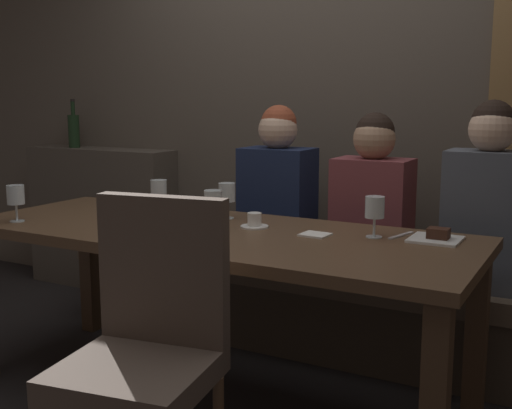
{
  "coord_description": "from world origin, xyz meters",
  "views": [
    {
      "loc": [
        1.43,
        -2.22,
        1.29
      ],
      "look_at": [
        0.15,
        0.12,
        0.84
      ],
      "focal_mm": 44.95,
      "sensor_mm": 36.0,
      "label": 1
    }
  ],
  "objects_px": {
    "wine_glass_center_front": "(159,191)",
    "fork_on_table": "(401,235)",
    "chair_near_side": "(148,335)",
    "wine_bottle_dark_red": "(74,130)",
    "dessert_plate": "(437,237)",
    "dining_table": "(212,250)",
    "wine_glass_far_right": "(375,209)",
    "espresso_cup": "(254,222)",
    "wine_glass_end_left": "(16,196)",
    "diner_redhead": "(278,187)",
    "diner_far_end": "(488,201)",
    "wine_glass_near_left": "(213,202)",
    "diner_bearded": "(373,197)",
    "wine_glass_near_right": "(227,194)",
    "banquette_bench": "(284,300)"
  },
  "relations": [
    {
      "from": "wine_glass_center_front",
      "to": "fork_on_table",
      "type": "relative_size",
      "value": 0.96
    },
    {
      "from": "wine_glass_center_front",
      "to": "chair_near_side",
      "type": "bearing_deg",
      "value": -54.88
    },
    {
      "from": "wine_bottle_dark_red",
      "to": "dessert_plate",
      "type": "distance_m",
      "value": 2.76
    },
    {
      "from": "dessert_plate",
      "to": "dining_table",
      "type": "bearing_deg",
      "value": -165.06
    },
    {
      "from": "wine_glass_far_right",
      "to": "dessert_plate",
      "type": "xyz_separation_m",
      "value": [
        0.23,
        0.06,
        -0.1
      ]
    },
    {
      "from": "chair_near_side",
      "to": "espresso_cup",
      "type": "distance_m",
      "value": 0.87
    },
    {
      "from": "espresso_cup",
      "to": "wine_bottle_dark_red",
      "type": "bearing_deg",
      "value": 154.73
    },
    {
      "from": "wine_glass_end_left",
      "to": "diner_redhead",
      "type": "bearing_deg",
      "value": 50.71
    },
    {
      "from": "chair_near_side",
      "to": "fork_on_table",
      "type": "bearing_deg",
      "value": 62.22
    },
    {
      "from": "diner_far_end",
      "to": "dessert_plate",
      "type": "bearing_deg",
      "value": -104.19
    },
    {
      "from": "dining_table",
      "to": "espresso_cup",
      "type": "xyz_separation_m",
      "value": [
        0.14,
        0.12,
        0.11
      ]
    },
    {
      "from": "diner_redhead",
      "to": "dining_table",
      "type": "bearing_deg",
      "value": -86.05
    },
    {
      "from": "espresso_cup",
      "to": "diner_redhead",
      "type": "bearing_deg",
      "value": 107.77
    },
    {
      "from": "wine_bottle_dark_red",
      "to": "dessert_plate",
      "type": "height_order",
      "value": "wine_bottle_dark_red"
    },
    {
      "from": "diner_redhead",
      "to": "espresso_cup",
      "type": "xyz_separation_m",
      "value": [
        0.19,
        -0.59,
        -0.06
      ]
    },
    {
      "from": "wine_glass_center_front",
      "to": "fork_on_table",
      "type": "distance_m",
      "value": 1.15
    },
    {
      "from": "wine_glass_center_front",
      "to": "wine_glass_near_left",
      "type": "bearing_deg",
      "value": -21.87
    },
    {
      "from": "dining_table",
      "to": "diner_bearded",
      "type": "xyz_separation_m",
      "value": [
        0.46,
        0.71,
        0.16
      ]
    },
    {
      "from": "chair_near_side",
      "to": "wine_glass_far_right",
      "type": "distance_m",
      "value": 1.04
    },
    {
      "from": "wine_bottle_dark_red",
      "to": "wine_glass_near_right",
      "type": "xyz_separation_m",
      "value": [
        1.68,
        -0.77,
        -0.22
      ]
    },
    {
      "from": "dining_table",
      "to": "wine_glass_end_left",
      "type": "distance_m",
      "value": 0.92
    },
    {
      "from": "wine_glass_end_left",
      "to": "banquette_bench",
      "type": "bearing_deg",
      "value": 48.77
    },
    {
      "from": "diner_far_end",
      "to": "wine_glass_end_left",
      "type": "bearing_deg",
      "value": -152.59
    },
    {
      "from": "wine_glass_end_left",
      "to": "wine_glass_center_front",
      "type": "xyz_separation_m",
      "value": [
        0.45,
        0.45,
        -0.0
      ]
    },
    {
      "from": "dining_table",
      "to": "wine_glass_near_left",
      "type": "height_order",
      "value": "wine_glass_near_left"
    },
    {
      "from": "wine_glass_center_front",
      "to": "wine_glass_far_right",
      "type": "bearing_deg",
      "value": 0.02
    },
    {
      "from": "wine_glass_near_right",
      "to": "fork_on_table",
      "type": "distance_m",
      "value": 0.81
    },
    {
      "from": "banquette_bench",
      "to": "diner_redhead",
      "type": "height_order",
      "value": "diner_redhead"
    },
    {
      "from": "dining_table",
      "to": "banquette_bench",
      "type": "bearing_deg",
      "value": 90.0
    },
    {
      "from": "wine_glass_far_right",
      "to": "diner_redhead",
      "type": "bearing_deg",
      "value": 142.64
    },
    {
      "from": "diner_bearded",
      "to": "wine_glass_near_left",
      "type": "distance_m",
      "value": 0.84
    },
    {
      "from": "banquette_bench",
      "to": "fork_on_table",
      "type": "relative_size",
      "value": 14.71
    },
    {
      "from": "wine_glass_far_right",
      "to": "chair_near_side",
      "type": "bearing_deg",
      "value": -115.29
    },
    {
      "from": "wine_glass_far_right",
      "to": "dessert_plate",
      "type": "relative_size",
      "value": 0.86
    },
    {
      "from": "dining_table",
      "to": "diner_bearded",
      "type": "bearing_deg",
      "value": 57.04
    },
    {
      "from": "wine_glass_far_right",
      "to": "wine_glass_center_front",
      "type": "bearing_deg",
      "value": -179.98
    },
    {
      "from": "dining_table",
      "to": "chair_near_side",
      "type": "distance_m",
      "value": 0.76
    },
    {
      "from": "diner_far_end",
      "to": "wine_glass_near_left",
      "type": "relative_size",
      "value": 5.05
    },
    {
      "from": "diner_redhead",
      "to": "wine_glass_end_left",
      "type": "relative_size",
      "value": 4.88
    },
    {
      "from": "wine_glass_near_right",
      "to": "dining_table",
      "type": "bearing_deg",
      "value": -73.69
    },
    {
      "from": "diner_bearded",
      "to": "wine_glass_far_right",
      "type": "height_order",
      "value": "diner_bearded"
    },
    {
      "from": "wine_glass_near_right",
      "to": "fork_on_table",
      "type": "xyz_separation_m",
      "value": [
        0.81,
        0.01,
        -0.11
      ]
    },
    {
      "from": "diner_redhead",
      "to": "wine_glass_far_right",
      "type": "xyz_separation_m",
      "value": [
        0.7,
        -0.53,
        0.02
      ]
    },
    {
      "from": "wine_glass_far_right",
      "to": "wine_glass_center_front",
      "type": "xyz_separation_m",
      "value": [
        -1.06,
        -0.0,
        -0.0
      ]
    },
    {
      "from": "wine_glass_end_left",
      "to": "wine_glass_far_right",
      "type": "xyz_separation_m",
      "value": [
        1.5,
        0.45,
        -0.0
      ]
    },
    {
      "from": "espresso_cup",
      "to": "dessert_plate",
      "type": "distance_m",
      "value": 0.75
    },
    {
      "from": "wine_glass_end_left",
      "to": "dessert_plate",
      "type": "height_order",
      "value": "wine_glass_end_left"
    },
    {
      "from": "wine_glass_far_right",
      "to": "banquette_bench",
      "type": "bearing_deg",
      "value": 141.09
    },
    {
      "from": "diner_redhead",
      "to": "fork_on_table",
      "type": "xyz_separation_m",
      "value": [
        0.79,
        -0.46,
        -0.09
      ]
    },
    {
      "from": "dining_table",
      "to": "wine_bottle_dark_red",
      "type": "xyz_separation_m",
      "value": [
        -1.75,
        1.01,
        0.42
      ]
    }
  ]
}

